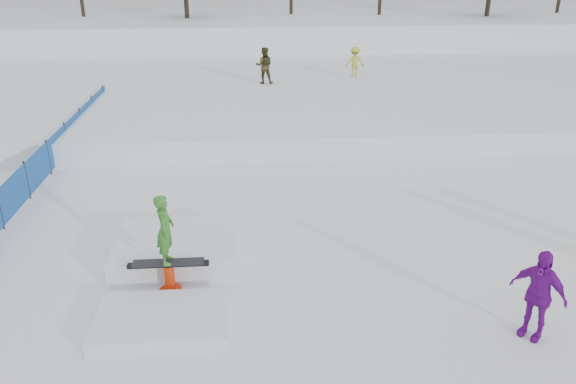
{
  "coord_description": "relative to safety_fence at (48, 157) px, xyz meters",
  "views": [
    {
      "loc": [
        -0.47,
        -10.15,
        6.29
      ],
      "look_at": [
        0.5,
        2.0,
        1.1
      ],
      "focal_mm": 35.0,
      "sensor_mm": 36.0,
      "label": 1
    }
  ],
  "objects": [
    {
      "name": "ground",
      "position": [
        6.5,
        -6.6,
        -0.55
      ],
      "size": [
        120.0,
        120.0,
        0.0
      ],
      "primitive_type": "plane",
      "color": "white"
    },
    {
      "name": "spectator_purple",
      "position": [
        11.0,
        -8.88,
        0.3
      ],
      "size": [
        0.96,
        1.03,
        1.71
      ],
      "primitive_type": "imported",
      "rotation": [
        0.0,
        0.0,
        -0.87
      ],
      "color": "#770E94",
      "rests_on": "ground"
    },
    {
      "name": "walker_olive",
      "position": [
        7.0,
        8.9,
        1.06
      ],
      "size": [
        0.83,
        0.67,
        1.62
      ],
      "primitive_type": "imported",
      "rotation": [
        0.0,
        0.0,
        3.07
      ],
      "color": "#322F16",
      "rests_on": "snow_midrise"
    },
    {
      "name": "snow_midrise",
      "position": [
        6.5,
        9.4,
        -0.15
      ],
      "size": [
        50.0,
        18.0,
        0.8
      ],
      "primitive_type": "cube",
      "color": "white",
      "rests_on": "ground"
    },
    {
      "name": "jib_rail_feature",
      "position": [
        4.44,
        -6.38,
        -0.25
      ],
      "size": [
        2.6,
        4.4,
        2.11
      ],
      "color": "white",
      "rests_on": "ground"
    },
    {
      "name": "walker_ygreen",
      "position": [
        11.38,
        10.05,
        0.96
      ],
      "size": [
        0.92,
        0.54,
        1.42
      ],
      "primitive_type": "imported",
      "rotation": [
        0.0,
        0.0,
        3.13
      ],
      "color": "gold",
      "rests_on": "snow_midrise"
    },
    {
      "name": "snow_berm",
      "position": [
        6.5,
        23.4,
        0.65
      ],
      "size": [
        60.0,
        14.0,
        2.4
      ],
      "primitive_type": "cube",
      "color": "white",
      "rests_on": "ground"
    },
    {
      "name": "safety_fence",
      "position": [
        0.0,
        0.0,
        0.0
      ],
      "size": [
        0.05,
        16.0,
        1.1
      ],
      "color": "#194D9A",
      "rests_on": "ground"
    }
  ]
}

